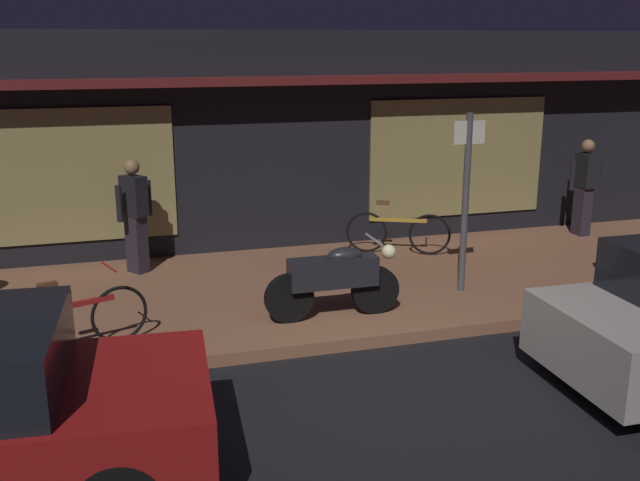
% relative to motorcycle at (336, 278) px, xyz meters
% --- Properties ---
extents(ground_plane, '(60.00, 60.00, 0.00)m').
position_rel_motorcycle_xyz_m(ground_plane, '(0.02, -1.73, -0.65)').
color(ground_plane, black).
extents(sidewalk_slab, '(18.00, 4.00, 0.15)m').
position_rel_motorcycle_xyz_m(sidewalk_slab, '(0.02, 1.27, -0.57)').
color(sidewalk_slab, brown).
rests_on(sidewalk_slab, ground_plane).
extents(storefront_building, '(18.00, 3.30, 3.60)m').
position_rel_motorcycle_xyz_m(storefront_building, '(0.02, 4.66, 1.16)').
color(storefront_building, black).
rests_on(storefront_building, ground_plane).
extents(motorcycle, '(1.70, 0.55, 0.97)m').
position_rel_motorcycle_xyz_m(motorcycle, '(0.00, 0.00, 0.00)').
color(motorcycle, black).
rests_on(motorcycle, sidewalk_slab).
extents(bicycle_parked, '(1.52, 0.74, 0.91)m').
position_rel_motorcycle_xyz_m(bicycle_parked, '(1.79, 2.39, -0.14)').
color(bicycle_parked, black).
rests_on(bicycle_parked, sidewalk_slab).
extents(bicycle_extra, '(1.58, 0.64, 0.91)m').
position_rel_motorcycle_xyz_m(bicycle_extra, '(-3.03, -0.23, -0.14)').
color(bicycle_extra, black).
rests_on(bicycle_extra, sidewalk_slab).
extents(person_photographer, '(0.55, 0.44, 1.67)m').
position_rel_motorcycle_xyz_m(person_photographer, '(-2.23, 2.56, 0.38)').
color(person_photographer, '#28232D').
rests_on(person_photographer, sidewalk_slab).
extents(person_bystander, '(0.61, 0.38, 1.67)m').
position_rel_motorcycle_xyz_m(person_bystander, '(5.32, 2.59, 0.38)').
color(person_bystander, '#28232D').
rests_on(person_bystander, sidewalk_slab).
extents(sign_post, '(0.44, 0.09, 2.40)m').
position_rel_motorcycle_xyz_m(sign_post, '(1.94, 0.46, 0.86)').
color(sign_post, '#47474C').
rests_on(sign_post, sidewalk_slab).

